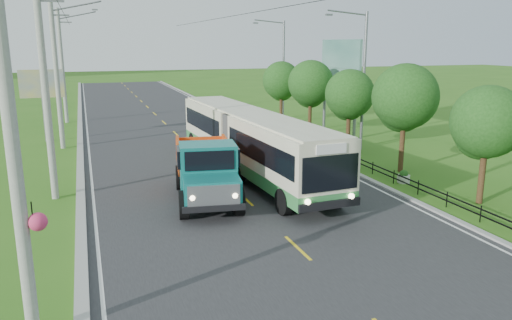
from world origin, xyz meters
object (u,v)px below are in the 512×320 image
planter_mid (331,147)px  streetlight_mid (362,76)px  tree_third (404,100)px  planter_far (286,128)px  pole_nearest (15,141)px  billboard_right (340,65)px  tree_fifth (310,85)px  tree_back (281,82)px  pole_far (63,65)px  pole_near (46,88)px  pole_mid (57,73)px  billboard_left (42,88)px  dump_truck (206,166)px  bus (250,138)px  streetlight_far (282,67)px  tree_fourth (349,97)px  planter_near (404,177)px  tree_second (486,125)px

planter_mid → streetlight_mid: bearing=0.0°
tree_third → planter_far: size_ratio=8.96×
planter_far → planter_mid: bearing=-90.0°
pole_nearest → billboard_right: size_ratio=1.37×
tree_fifth → planter_mid: (-1.26, -6.14, -3.57)m
tree_back → planter_mid: tree_back is taller
pole_far → streetlight_mid: (18.90, -19.00, -0.19)m
pole_far → pole_near: bearing=-90.0°
streetlight_mid → billboard_right: (1.66, 6.00, 0.44)m
pole_far → planter_far: size_ratio=14.93×
pole_mid → tree_back: bearing=15.8°
pole_far → streetlight_mid: pole_far is taller
billboard_left → dump_truck: 19.35m
pole_nearest → bus: size_ratio=0.58×
streetlight_far → tree_fifth: bearing=-95.7°
tree_fourth → planter_far: 8.62m
tree_third → pole_near: bearing=177.3°
billboard_right → billboard_left: bearing=169.6°
pole_far → billboard_right: pole_far is taller
pole_far → tree_third: bearing=-53.9°
tree_fifth → planter_mid: bearing=-101.6°
tree_back → pole_nearest: bearing=-121.8°
tree_back → billboard_right: 6.82m
tree_fifth → dump_truck: (-11.56, -13.70, -2.25)m
pole_nearest → tree_fourth: pole_nearest is taller
tree_fourth → billboard_right: size_ratio=0.74×
planter_near → dump_truck: dump_truck is taller
planter_near → planter_mid: 8.00m
pole_nearest → tree_second: bearing=15.9°
billboard_left → planter_far: bearing=-6.3°
tree_second → pole_near: bearing=159.3°
tree_fourth → tree_fifth: (0.00, 6.00, 0.27)m
pole_far → tree_back: (18.12, -6.86, -1.44)m
planter_mid → billboard_left: size_ratio=0.13×
tree_fifth → planter_far: (-1.26, 1.86, -3.57)m
tree_second → planter_far: size_ratio=7.91×
streetlight_mid → planter_near: size_ratio=13.54×
billboard_left → pole_nearest: bearing=-87.3°
streetlight_far → planter_far: size_ratio=13.54×
planter_mid → bus: size_ratio=0.04×
tree_second → tree_fifth: (0.00, 18.00, 0.33)m
pole_far → planter_mid: 25.85m
pole_mid → bus: 14.84m
pole_mid → billboard_left: pole_mid is taller
tree_third → streetlight_far: bearing=87.7°
pole_mid → tree_second: pole_mid is taller
tree_fifth → tree_back: (-0.00, 6.00, -0.20)m
planter_near → billboard_left: bearing=135.2°
billboard_right → planter_mid: bearing=-121.7°
tree_back → streetlight_mid: bearing=-86.3°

